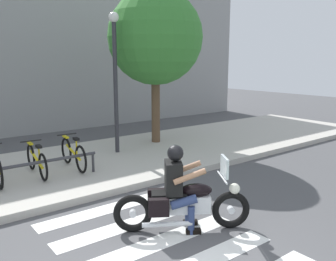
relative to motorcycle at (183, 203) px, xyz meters
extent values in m
cube|color=#B7B2A8|center=(-1.00, 4.22, -0.38)|extent=(24.00, 4.40, 0.15)
cube|color=white|center=(-0.54, -0.10, -0.45)|extent=(2.80, 0.40, 0.01)
cube|color=white|center=(-0.54, 0.70, -0.45)|extent=(2.80, 0.40, 0.01)
cube|color=white|center=(-0.54, 1.50, -0.45)|extent=(2.80, 0.40, 0.01)
torus|color=black|center=(0.67, -0.43, -0.14)|extent=(0.59, 0.44, 0.63)
cylinder|color=silver|center=(0.67, -0.43, -0.14)|extent=(0.15, 0.15, 0.11)
torus|color=black|center=(-0.69, 0.44, -0.14)|extent=(0.59, 0.44, 0.63)
cylinder|color=silver|center=(-0.69, 0.44, -0.14)|extent=(0.15, 0.15, 0.11)
cube|color=silver|center=(-0.01, 0.01, 0.00)|extent=(0.90, 0.71, 0.28)
ellipsoid|color=black|center=(0.18, -0.11, 0.22)|extent=(0.59, 0.52, 0.22)
cube|color=black|center=(-0.19, 0.13, 0.15)|extent=(0.62, 0.54, 0.10)
cube|color=black|center=(-0.22, 0.41, 0.04)|extent=(0.33, 0.27, 0.28)
cube|color=black|center=(-0.46, 0.04, 0.04)|extent=(0.33, 0.27, 0.28)
cylinder|color=silver|center=(0.54, -0.34, 0.42)|extent=(0.36, 0.54, 0.03)
sphere|color=white|center=(0.72, -0.45, 0.22)|extent=(0.18, 0.18, 0.18)
cube|color=silver|center=(0.56, -0.36, 0.60)|extent=(0.25, 0.36, 0.32)
cylinder|color=silver|center=(-0.33, 0.00, -0.27)|extent=(0.72, 0.50, 0.08)
cube|color=black|center=(-0.13, 0.09, 0.45)|extent=(0.43, 0.48, 0.52)
sphere|color=black|center=(-0.11, 0.07, 0.85)|extent=(0.26, 0.26, 0.26)
cylinder|color=#9E7051|center=(0.18, 0.15, 0.53)|extent=(0.49, 0.36, 0.26)
cylinder|color=#9E7051|center=(-0.06, -0.22, 0.53)|extent=(0.49, 0.36, 0.26)
cylinder|color=navy|center=(0.08, 0.14, 0.09)|extent=(0.45, 0.36, 0.24)
cylinder|color=navy|center=(0.18, 0.08, -0.22)|extent=(0.11, 0.11, 0.47)
cube|color=black|center=(0.21, 0.06, -0.42)|extent=(0.26, 0.21, 0.08)
cylinder|color=navy|center=(-0.09, -0.13, 0.09)|extent=(0.45, 0.36, 0.24)
cylinder|color=navy|center=(0.01, -0.19, -0.22)|extent=(0.11, 0.11, 0.47)
cube|color=black|center=(0.04, -0.21, -0.42)|extent=(0.26, 0.21, 0.08)
torus|color=black|center=(-1.07, 4.40, 0.01)|extent=(0.08, 0.62, 0.62)
torus|color=black|center=(-1.13, 3.37, 0.01)|extent=(0.08, 0.62, 0.62)
cylinder|color=gold|center=(-1.10, 3.89, 0.07)|extent=(0.11, 0.92, 0.25)
cylinder|color=gold|center=(-1.11, 3.63, 0.23)|extent=(0.04, 0.04, 0.38)
cube|color=black|center=(-1.11, 3.63, 0.42)|extent=(0.11, 0.21, 0.06)
cylinder|color=black|center=(-1.08, 4.30, 0.42)|extent=(0.48, 0.06, 0.03)
cube|color=gold|center=(-1.07, 4.40, 0.34)|extent=(0.10, 0.28, 0.04)
torus|color=black|center=(-0.19, 4.38, 0.03)|extent=(0.09, 0.66, 0.66)
torus|color=black|center=(-0.25, 3.39, 0.03)|extent=(0.09, 0.66, 0.66)
cylinder|color=gold|center=(-0.22, 3.89, 0.10)|extent=(0.11, 0.89, 0.24)
cylinder|color=gold|center=(-0.23, 3.64, 0.27)|extent=(0.04, 0.04, 0.41)
cube|color=black|center=(-0.23, 3.64, 0.47)|extent=(0.11, 0.21, 0.06)
cylinder|color=black|center=(-0.20, 4.28, 0.47)|extent=(0.48, 0.06, 0.03)
cube|color=gold|center=(-0.19, 4.38, 0.39)|extent=(0.10, 0.28, 0.04)
cylinder|color=#333338|center=(-1.98, 3.34, 0.14)|extent=(4.12, 0.07, 0.07)
cylinder|color=#333338|center=(0.03, 3.34, -0.08)|extent=(0.06, 0.06, 0.45)
cylinder|color=#2D2D33|center=(1.41, 4.62, 1.42)|extent=(0.12, 0.12, 3.76)
sphere|color=white|center=(1.41, 4.62, 3.42)|extent=(0.28, 0.28, 0.28)
cylinder|color=brown|center=(3.07, 5.02, 0.75)|extent=(0.27, 0.27, 2.42)
sphere|color=#387F33|center=(3.07, 5.02, 2.98)|extent=(2.92, 2.92, 2.92)
camera|label=1|loc=(-3.54, -4.18, 2.29)|focal=38.29mm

